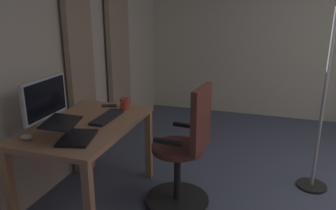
{
  "coord_description": "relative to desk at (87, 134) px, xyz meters",
  "views": [
    {
      "loc": [
        2.53,
        -1.34,
        1.71
      ],
      "look_at": [
        -0.11,
        -2.19,
        0.85
      ],
      "focal_mm": 35.61,
      "sensor_mm": 36.0,
      "label": 1
    }
  ],
  "objects": [
    {
      "name": "computer_keyboard",
      "position": [
        -0.16,
        0.11,
        0.11
      ],
      "size": [
        0.41,
        0.13,
        0.02
      ],
      "primitive_type": "cube",
      "color": "#232328",
      "rests_on": "desk"
    },
    {
      "name": "computer_mouse",
      "position": [
        0.44,
        -0.23,
        0.12
      ],
      "size": [
        0.06,
        0.1,
        0.04
      ],
      "primitive_type": "ellipsoid",
      "color": "silver",
      "rests_on": "desk"
    },
    {
      "name": "back_room_partition",
      "position": [
        -0.25,
        -0.52,
        0.79
      ],
      "size": [
        5.45,
        0.1,
        2.86
      ],
      "primitive_type": "cube",
      "color": "beige",
      "rests_on": "ground"
    },
    {
      "name": "curtain_right_panel",
      "position": [
        -0.63,
        -0.41,
        0.63
      ],
      "size": [
        0.43,
        0.06,
        2.55
      ],
      "primitive_type": "cube",
      "color": "tan",
      "rests_on": "ground"
    },
    {
      "name": "mug_coffee",
      "position": [
        -0.45,
        0.14,
        0.15
      ],
      "size": [
        0.13,
        0.08,
        0.1
      ],
      "color": "#CC3D33",
      "rests_on": "desk"
    },
    {
      "name": "office_chair",
      "position": [
        -0.2,
        0.81,
        -0.14
      ],
      "size": [
        0.56,
        0.56,
        1.08
      ],
      "rotation": [
        0.0,
        0.0,
        3.04
      ],
      "color": "black",
      "rests_on": "ground"
    },
    {
      "name": "laptop",
      "position": [
        0.33,
        0.08,
        0.16
      ],
      "size": [
        0.4,
        0.4,
        0.15
      ],
      "rotation": [
        0.0,
        0.0,
        0.25
      ],
      "color": "black",
      "rests_on": "desk"
    },
    {
      "name": "curtain_left_panel",
      "position": [
        -1.5,
        -0.41,
        0.63
      ],
      "size": [
        0.51,
        0.06,
        2.55
      ],
      "primitive_type": "cube",
      "color": "tan",
      "rests_on": "ground"
    },
    {
      "name": "desk",
      "position": [
        0.0,
        0.0,
        0.0
      ],
      "size": [
        1.21,
        0.75,
        0.74
      ],
      "color": "tan",
      "rests_on": "ground"
    },
    {
      "name": "cell_phone_by_monitor",
      "position": [
        -0.49,
        -0.04,
        0.11
      ],
      "size": [
        0.12,
        0.16,
        0.01
      ],
      "primitive_type": "cube",
      "rotation": [
        0.0,
        0.0,
        0.45
      ],
      "color": "#232328",
      "rests_on": "desk"
    },
    {
      "name": "computer_monitor",
      "position": [
        0.16,
        -0.26,
        0.32
      ],
      "size": [
        0.51,
        0.18,
        0.4
      ],
      "color": "silver",
      "rests_on": "desk"
    }
  ]
}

